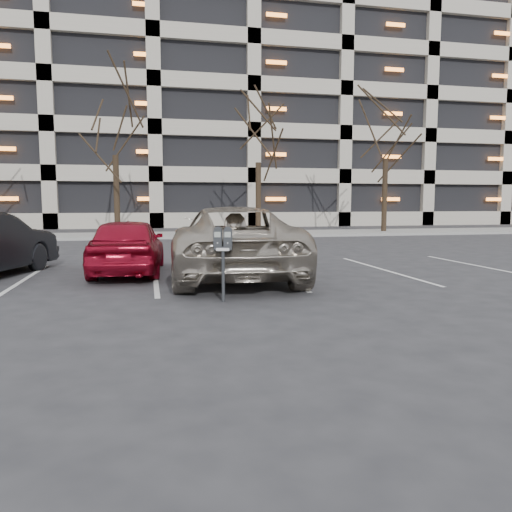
# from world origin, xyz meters

# --- Properties ---
(ground) EXTENTS (140.00, 140.00, 0.00)m
(ground) POSITION_xyz_m (0.00, 0.00, 0.00)
(ground) COLOR #28282B
(ground) RESTS_ON ground
(sidewalk) EXTENTS (80.00, 4.00, 0.12)m
(sidewalk) POSITION_xyz_m (0.00, 16.00, 0.06)
(sidewalk) COLOR gray
(sidewalk) RESTS_ON ground
(stall_lines) EXTENTS (16.90, 5.20, 0.00)m
(stall_lines) POSITION_xyz_m (-1.40, 2.30, 0.01)
(stall_lines) COLOR silver
(stall_lines) RESTS_ON ground
(parking_garage) EXTENTS (52.00, 20.00, 19.00)m
(parking_garage) POSITION_xyz_m (12.00, 33.84, 9.26)
(parking_garage) COLOR black
(parking_garage) RESTS_ON ground
(tree_b) EXTENTS (3.83, 3.83, 8.71)m
(tree_b) POSITION_xyz_m (-3.00, 16.00, 6.30)
(tree_b) COLOR black
(tree_b) RESTS_ON ground
(tree_c) EXTENTS (3.61, 3.61, 8.20)m
(tree_c) POSITION_xyz_m (4.00, 16.00, 5.93)
(tree_c) COLOR black
(tree_c) RESTS_ON ground
(tree_d) EXTENTS (3.88, 3.88, 8.83)m
(tree_d) POSITION_xyz_m (11.00, 16.00, 6.38)
(tree_d) COLOR black
(tree_d) RESTS_ON ground
(parking_meter) EXTENTS (0.34, 0.20, 1.25)m
(parking_meter) POSITION_xyz_m (-0.31, -0.81, 0.96)
(parking_meter) COLOR black
(parking_meter) RESTS_ON ground
(suv_silver) EXTENTS (3.04, 5.89, 1.59)m
(suv_silver) POSITION_xyz_m (0.33, 2.00, 0.79)
(suv_silver) COLOR #AEA494
(suv_silver) RESTS_ON ground
(car_red) EXTENTS (1.83, 4.03, 1.34)m
(car_red) POSITION_xyz_m (-2.01, 3.04, 0.67)
(car_red) COLOR maroon
(car_red) RESTS_ON ground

